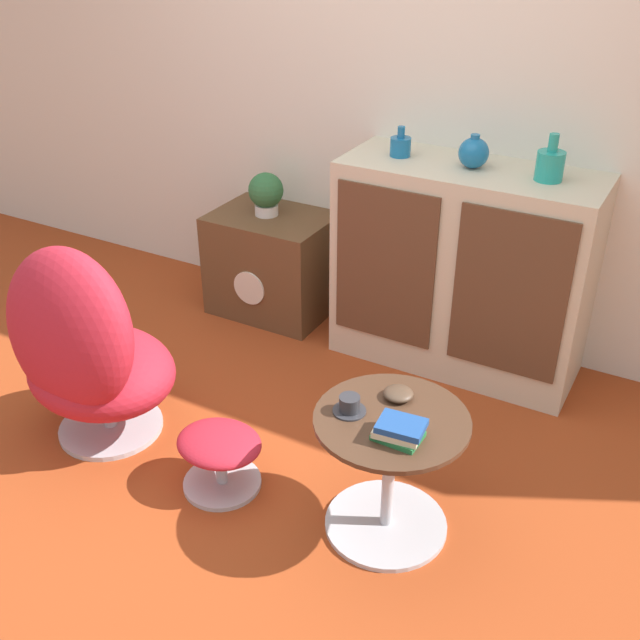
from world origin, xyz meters
name	(u,v)px	position (x,y,z in m)	size (l,w,h in m)	color
ground_plane	(213,490)	(0.00, 0.00, 0.00)	(12.00, 12.00, 0.00)	#9E3D19
wall_back	(399,72)	(0.00, 1.63, 1.30)	(6.40, 0.06, 2.60)	silver
sideboard	(462,270)	(0.49, 1.36, 0.50)	(1.17, 0.48, 0.99)	beige
tv_console	(273,263)	(-0.57, 1.36, 0.28)	(0.63, 0.48, 0.56)	brown
egg_chair	(86,352)	(-0.62, 0.04, 0.43)	(0.70, 0.65, 0.91)	#B7B7BC
ottoman	(220,451)	(0.02, 0.04, 0.17)	(0.34, 0.31, 0.25)	#B7B7BC
coffee_table	(389,468)	(0.67, 0.16, 0.28)	(0.54, 0.54, 0.50)	#B7B7BC
vase_leftmost	(400,146)	(0.14, 1.36, 1.04)	(0.10, 0.10, 0.14)	#196699
vase_inner_left	(474,153)	(0.49, 1.36, 1.06)	(0.13, 0.13, 0.15)	#196699
vase_inner_right	(550,164)	(0.82, 1.36, 1.06)	(0.12, 0.12, 0.20)	teal
potted_plant	(266,193)	(-0.60, 1.37, 0.68)	(0.18, 0.18, 0.23)	silver
teacup	(349,406)	(0.53, 0.12, 0.52)	(0.12, 0.12, 0.06)	#2D2D33
book_stack	(399,430)	(0.74, 0.07, 0.53)	(0.17, 0.13, 0.06)	#237038
bowl	(398,394)	(0.65, 0.27, 0.52)	(0.11, 0.11, 0.04)	#4C3828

